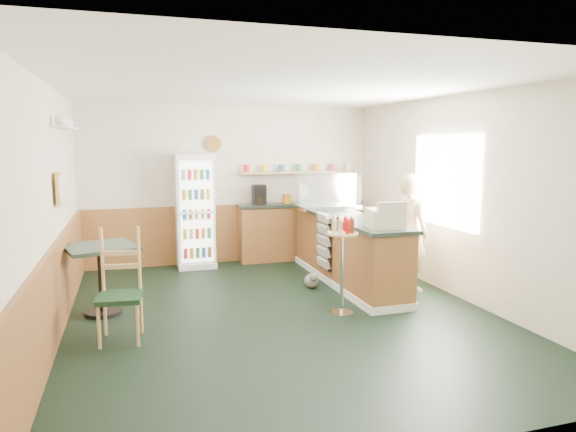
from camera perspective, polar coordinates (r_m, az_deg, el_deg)
name	(u,v)px	position (r m, az deg, el deg)	size (l,w,h in m)	color
ground	(280,314)	(6.36, -0.94, -10.81)	(6.00, 6.00, 0.00)	black
room_envelope	(247,185)	(6.69, -4.60, 3.46)	(5.04, 6.02, 2.72)	silver
service_counter	(347,252)	(7.67, 6.53, -4.01)	(0.68, 3.01, 1.01)	#A46E35
back_counter	(299,229)	(9.18, 1.28, -1.40)	(2.24, 0.42, 1.69)	#A46E35
drinks_fridge	(195,211)	(8.66, -10.29, 0.52)	(0.62, 0.53, 1.88)	white
display_case	(328,192)	(8.25, 4.44, 2.68)	(0.98, 0.51, 0.56)	silver
cash_register	(384,218)	(6.53, 10.66, -0.26)	(0.41, 0.43, 0.24)	beige
shopkeeper	(410,232)	(7.38, 13.45, -1.79)	(0.55, 0.39, 1.64)	tan
condiment_stand	(342,251)	(6.20, 6.06, -3.85)	(0.38, 0.38, 1.17)	silver
newspaper_rack	(324,241)	(7.52, 3.99, -2.81)	(0.09, 0.41, 0.82)	black
cafe_table	(101,266)	(6.59, -20.03, -5.23)	(0.96, 0.96, 0.85)	black
cafe_chair	(119,281)	(5.73, -18.24, -6.92)	(0.49, 0.49, 1.18)	black
dog_doorstop	(312,280)	(7.41, 2.67, -7.14)	(0.20, 0.26, 0.24)	gray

